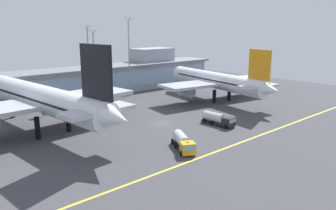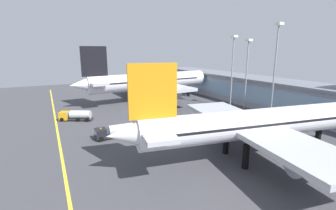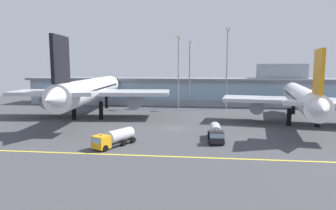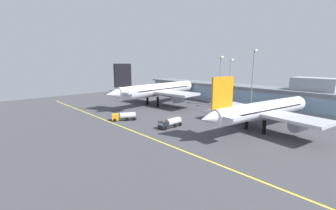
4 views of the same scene
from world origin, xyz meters
name	(u,v)px [view 2 (image 2 of 4)]	position (x,y,z in m)	size (l,w,h in m)	color
ground_plane	(143,121)	(0.00, 0.00, 0.00)	(180.00, 180.00, 0.00)	#424247
taxiway_centreline_stripe	(58,133)	(0.00, -22.00, 0.01)	(144.00, 0.50, 0.01)	yellow
terminal_building	(264,91)	(2.22, 44.19, 5.46)	(118.82, 14.00, 15.08)	#9399A3
airliner_near_left	(150,82)	(-24.56, 12.26, 7.56)	(44.51, 58.28, 20.67)	black
airliner_near_right	(251,125)	(31.00, 8.79, 6.42)	(39.41, 50.48, 17.58)	black
fuel_tanker_truck	(114,131)	(9.23, -10.60, 1.51)	(3.00, 9.08, 2.90)	black
baggage_tug_near	(75,115)	(-9.24, -16.97, 1.51)	(6.49, 9.09, 2.90)	black
apron_light_mast_west	(247,64)	(1.92, 35.55, 15.03)	(1.80, 1.80, 22.86)	gray
apron_light_mast_centre	(276,59)	(14.32, 33.61, 17.09)	(1.80, 1.80, 26.60)	gray
apron_light_mast_east	(233,61)	(-1.69, 32.59, 15.71)	(1.80, 1.80, 24.08)	gray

